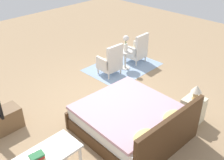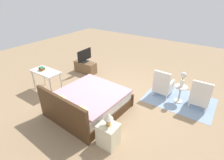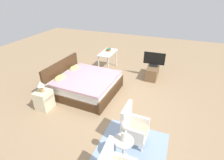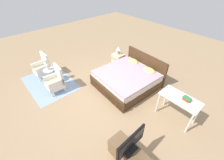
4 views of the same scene
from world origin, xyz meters
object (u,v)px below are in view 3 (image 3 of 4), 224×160
(table_lamp, at_px, (41,85))
(tv_flatscreen, at_px, (154,59))
(flower_vase, at_px, (124,129))
(bed, at_px, (85,84))
(book_stack, at_px, (109,50))
(vanity_desk, at_px, (108,55))
(side_table, at_px, (124,148))
(tv_stand, at_px, (153,71))
(nightstand, at_px, (44,100))
(armchair_by_window_right, at_px, (133,127))

(table_lamp, relative_size, tv_flatscreen, 0.42)
(flower_vase, bearing_deg, bed, 44.71)
(bed, height_order, book_stack, bed)
(bed, xyz_separation_m, vanity_desk, (1.92, -0.06, 0.35))
(side_table, relative_size, tv_flatscreen, 0.71)
(tv_flatscreen, bearing_deg, tv_stand, -177.89)
(side_table, height_order, flower_vase, flower_vase)
(flower_vase, relative_size, book_stack, 2.23)
(bed, height_order, table_lamp, bed)
(flower_vase, height_order, tv_stand, flower_vase)
(tv_stand, bearing_deg, vanity_desk, 89.28)
(nightstand, bearing_deg, side_table, -107.19)
(armchair_by_window_right, height_order, tv_stand, armchair_by_window_right)
(side_table, distance_m, flower_vase, 0.50)
(side_table, bearing_deg, nightstand, 72.81)
(armchair_by_window_right, relative_size, nightstand, 1.62)
(side_table, bearing_deg, tv_stand, 0.91)
(bed, bearing_deg, armchair_by_window_right, -125.42)
(vanity_desk, distance_m, book_stack, 0.22)
(bed, relative_size, side_table, 3.71)
(table_lamp, bearing_deg, side_table, -107.19)
(tv_stand, height_order, vanity_desk, vanity_desk)
(bed, distance_m, tv_stand, 2.71)
(armchair_by_window_right, bearing_deg, vanity_desk, 30.54)
(side_table, height_order, nightstand, nightstand)
(bed, height_order, tv_flatscreen, tv_flatscreen)
(bed, relative_size, book_stack, 9.61)
(nightstand, bearing_deg, table_lamp, 90.00)
(bed, xyz_separation_m, table_lamp, (-1.20, 0.66, 0.48))
(table_lamp, bearing_deg, vanity_desk, -12.97)
(side_table, xyz_separation_m, nightstand, (0.83, 2.67, -0.06))
(nightstand, xyz_separation_m, vanity_desk, (3.12, -0.72, 0.37))
(bed, distance_m, nightstand, 1.37)
(armchair_by_window_right, distance_m, table_lamp, 2.75)
(tv_stand, distance_m, book_stack, 2.00)
(book_stack, bearing_deg, tv_flatscreen, -94.74)
(bed, xyz_separation_m, tv_stand, (1.89, -1.94, -0.06))
(flower_vase, distance_m, tv_flatscreen, 3.92)
(armchair_by_window_right, relative_size, book_stack, 4.31)
(nightstand, xyz_separation_m, tv_flatscreen, (3.10, -2.60, 0.46))
(table_lamp, bearing_deg, tv_stand, -40.10)
(nightstand, distance_m, tv_stand, 4.04)
(flower_vase, xyz_separation_m, vanity_desk, (3.94, 1.95, -0.19))
(armchair_by_window_right, xyz_separation_m, table_lamp, (0.25, 2.71, 0.40))
(nightstand, distance_m, tv_flatscreen, 4.07)
(side_table, distance_m, book_stack, 4.55)
(vanity_desk, xyz_separation_m, book_stack, (0.14, 0.02, 0.17))
(tv_flatscreen, xyz_separation_m, vanity_desk, (0.02, 1.89, -0.09))
(side_table, distance_m, tv_flatscreen, 3.94)
(side_table, relative_size, flower_vase, 1.16)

